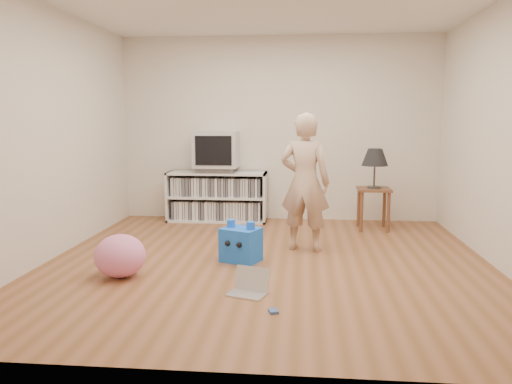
{
  "coord_description": "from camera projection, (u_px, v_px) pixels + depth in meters",
  "views": [
    {
      "loc": [
        0.35,
        -4.91,
        1.46
      ],
      "look_at": [
        -0.15,
        0.4,
        0.66
      ],
      "focal_mm": 35.0,
      "sensor_mm": 36.0,
      "label": 1
    }
  ],
  "objects": [
    {
      "name": "ground",
      "position": [
        267.0,
        262.0,
        5.09
      ],
      "size": [
        4.5,
        4.5,
        0.0
      ],
      "primitive_type": "plane",
      "color": "brown",
      "rests_on": "ground"
    },
    {
      "name": "walls",
      "position": [
        268.0,
        134.0,
        4.9
      ],
      "size": [
        4.52,
        4.52,
        2.6
      ],
      "color": "silver",
      "rests_on": "ground"
    },
    {
      "name": "media_unit",
      "position": [
        217.0,
        196.0,
        7.12
      ],
      "size": [
        1.4,
        0.45,
        0.7
      ],
      "color": "white",
      "rests_on": "ground"
    },
    {
      "name": "dvd_deck",
      "position": [
        217.0,
        170.0,
        7.05
      ],
      "size": [
        0.45,
        0.35,
        0.07
      ],
      "primitive_type": "cube",
      "color": "gray",
      "rests_on": "media_unit"
    },
    {
      "name": "crt_tv",
      "position": [
        217.0,
        149.0,
        7.0
      ],
      "size": [
        0.6,
        0.53,
        0.5
      ],
      "color": "#B2B2B8",
      "rests_on": "dvd_deck"
    },
    {
      "name": "side_table",
      "position": [
        373.0,
        198.0,
        6.53
      ],
      "size": [
        0.42,
        0.42,
        0.55
      ],
      "color": "brown",
      "rests_on": "ground"
    },
    {
      "name": "table_lamp",
      "position": [
        375.0,
        158.0,
        6.45
      ],
      "size": [
        0.34,
        0.34,
        0.52
      ],
      "color": "#333333",
      "rests_on": "side_table"
    },
    {
      "name": "person",
      "position": [
        305.0,
        182.0,
        5.46
      ],
      "size": [
        0.62,
        0.48,
        1.52
      ],
      "primitive_type": "imported",
      "rotation": [
        0.0,
        0.0,
        2.91
      ],
      "color": "#D3AC8F",
      "rests_on": "ground"
    },
    {
      "name": "laptop",
      "position": [
        250.0,
        287.0,
        4.18
      ],
      "size": [
        0.37,
        0.33,
        0.21
      ],
      "rotation": [
        0.0,
        0.0,
        -0.32
      ],
      "color": "silver",
      "rests_on": "ground"
    },
    {
      "name": "playing_cards",
      "position": [
        273.0,
        311.0,
        3.77
      ],
      "size": [
        0.09,
        0.11,
        0.02
      ],
      "primitive_type": "cube",
      "rotation": [
        0.0,
        0.0,
        0.32
      ],
      "color": "#3F60AA",
      "rests_on": "ground"
    },
    {
      "name": "plush_blue",
      "position": [
        241.0,
        244.0,
        5.1
      ],
      "size": [
        0.45,
        0.41,
        0.42
      ],
      "rotation": [
        0.0,
        0.0,
        -0.41
      ],
      "color": "blue",
      "rests_on": "ground"
    },
    {
      "name": "plush_pink",
      "position": [
        120.0,
        256.0,
        4.6
      ],
      "size": [
        0.56,
        0.56,
        0.4
      ],
      "primitive_type": "ellipsoid",
      "rotation": [
        0.0,
        0.0,
        -0.24
      ],
      "color": "pink",
      "rests_on": "ground"
    }
  ]
}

